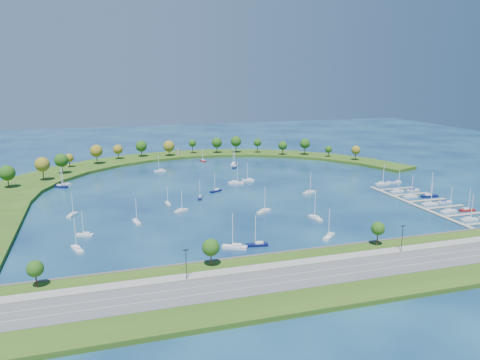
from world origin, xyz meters
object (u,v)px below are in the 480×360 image
object	(u,v)px
moored_boat_6	(309,192)
moored_boat_8	(264,211)
docked_boat_8	(397,191)
docked_boat_11	(394,182)
moored_boat_4	(233,163)
docked_boat_6	(410,196)
moored_boat_12	(329,236)
moored_boat_19	(216,190)
moored_boat_17	(85,234)
docked_boat_2	(449,211)
moored_boat_9	(61,186)
moored_boat_11	(203,160)
moored_boat_7	(181,210)
moored_boat_13	(200,197)
docked_boat_3	(467,209)
docked_boat_10	(382,183)
moored_boat_21	(160,170)
moored_boat_0	(248,180)
harbor_tower	(178,152)
docked_boat_5	(445,202)
moored_boat_2	(235,167)
dock_system	(428,204)
moored_boat_3	(64,185)
docked_boat_9	(413,190)
moored_boat_16	(235,246)
moored_boat_18	(136,221)
docked_boat_0	(469,219)
moored_boat_14	(236,182)
moored_boat_20	(73,214)
docked_boat_7	(429,195)
moored_boat_15	(77,248)
moored_boat_5	(168,203)
docked_boat_4	(430,203)

from	to	relation	value
moored_boat_6	moored_boat_8	world-z (taller)	moored_boat_8
docked_boat_8	docked_boat_11	world-z (taller)	docked_boat_8
moored_boat_4	docked_boat_6	distance (m)	134.11
moored_boat_12	moored_boat_19	xyz separation A→B (m)	(-25.61, 87.11, -0.04)
moored_boat_17	docked_boat_2	size ratio (longest dim) A/B	0.82
moored_boat_9	moored_boat_11	bearing A→B (deg)	65.79
moored_boat_7	moored_boat_13	world-z (taller)	moored_boat_13
docked_boat_3	docked_boat_10	distance (m)	60.21
moored_boat_21	docked_boat_11	bearing A→B (deg)	148.59
moored_boat_0	docked_boat_2	xyz separation A→B (m)	(71.31, -92.39, 0.04)
harbor_tower	docked_boat_11	distance (m)	169.69
moored_boat_13	moored_boat_19	size ratio (longest dim) A/B	0.94
moored_boat_13	docked_boat_8	xyz separation A→B (m)	(109.04, -19.75, 0.06)
moored_boat_4	moored_boat_13	bearing A→B (deg)	-1.17
moored_boat_21	docked_boat_5	size ratio (longest dim) A/B	1.51
moored_boat_2	moored_boat_4	bearing A→B (deg)	-161.92
dock_system	moored_boat_3	xyz separation A→B (m)	(-180.06, 98.42, 0.55)
moored_boat_12	docked_boat_9	size ratio (longest dim) A/B	1.54
docked_boat_10	moored_boat_11	bearing A→B (deg)	130.35
moored_boat_2	docked_boat_11	distance (m)	108.35
docked_boat_3	moored_boat_12	bearing A→B (deg)	-162.15
docked_boat_2	docked_boat_11	bearing A→B (deg)	74.89
moored_boat_16	moored_boat_19	distance (m)	88.44
moored_boat_18	docked_boat_8	distance (m)	145.82
docked_boat_0	moored_boat_0	bearing A→B (deg)	126.70
moored_boat_4	moored_boat_9	distance (m)	122.55
moored_boat_13	moored_boat_9	bearing A→B (deg)	-107.79
moored_boat_14	docked_boat_10	xyz separation A→B (m)	(83.08, -28.57, -0.03)
moored_boat_8	moored_boat_9	distance (m)	127.40
moored_boat_8	moored_boat_21	xyz separation A→B (m)	(-35.01, 110.60, -0.03)
moored_boat_9	moored_boat_13	world-z (taller)	moored_boat_9
moored_boat_7	moored_boat_13	xyz separation A→B (m)	(14.05, 20.69, 0.00)
dock_system	docked_boat_10	size ratio (longest dim) A/B	6.51
moored_boat_2	docked_boat_3	xyz separation A→B (m)	(77.86, -135.39, -0.02)
moored_boat_19	moored_boat_20	size ratio (longest dim) A/B	1.02
docked_boat_7	docked_boat_9	distance (m)	13.89
moored_boat_6	docked_boat_2	world-z (taller)	docked_boat_2
moored_boat_17	moored_boat_15	bearing A→B (deg)	102.93
moored_boat_8	moored_boat_18	world-z (taller)	moored_boat_8
moored_boat_18	docked_boat_2	bearing A→B (deg)	69.71
moored_boat_6	moored_boat_5	bearing A→B (deg)	157.08
docked_boat_4	docked_boat_10	world-z (taller)	docked_boat_4
moored_boat_5	moored_boat_14	bearing A→B (deg)	120.70
moored_boat_2	moored_boat_12	size ratio (longest dim) A/B	0.97
moored_boat_2	harbor_tower	bearing A→B (deg)	-121.66
moored_boat_19	harbor_tower	bearing A→B (deg)	-119.45
harbor_tower	moored_boat_7	distance (m)	152.50
harbor_tower	moored_boat_7	xyz separation A→B (m)	(-24.87, -150.42, -3.29)
moored_boat_0	moored_boat_13	distance (m)	49.43
moored_boat_18	docked_boat_5	size ratio (longest dim) A/B	1.48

